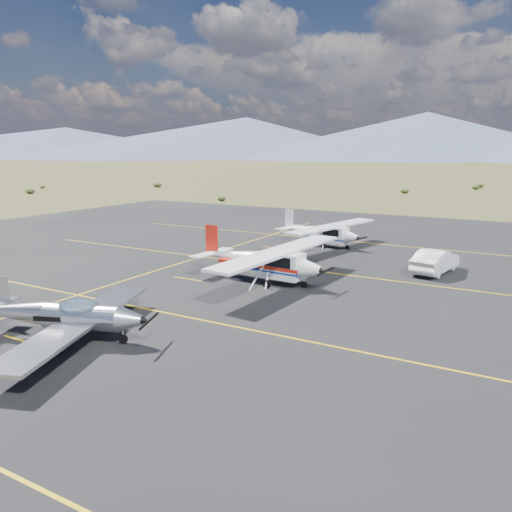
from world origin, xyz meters
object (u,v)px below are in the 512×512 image
Objects in this scene: aircraft_low_wing at (63,315)px; aircraft_cessna at (262,259)px; aircraft_plain at (321,231)px; sedan at (435,261)px.

aircraft_low_wing is 0.83× the size of aircraft_cessna.
aircraft_cessna reaches higher than aircraft_plain.
aircraft_cessna is 10.89m from sedan.
aircraft_low_wing reaches higher than sedan.
sedan is at bearing 40.34° from aircraft_low_wing.
aircraft_cessna is 2.64× the size of sedan.
aircraft_cessna reaches higher than aircraft_low_wing.
aircraft_cessna is 1.13× the size of aircraft_plain.
aircraft_plain is at bearing -16.73° from sedan.
aircraft_low_wing is 2.19× the size of sedan.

